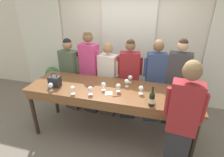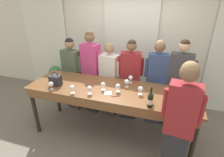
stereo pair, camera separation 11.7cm
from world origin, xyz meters
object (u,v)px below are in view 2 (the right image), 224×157
object	(u,v)px
guest_pink_top	(91,72)
guest_beige_cap	(178,85)
guest_navy_coat	(156,82)
potted_plant	(56,78)
wine_glass_center_mid	(151,97)
wine_glass_back_mid	(51,84)
wine_glass_front_mid	(118,86)
wine_glass_front_right	(131,78)
tasting_bar	(110,94)
guest_striped_shirt	(130,80)
handbag	(56,80)
wine_bottle	(150,100)
guest_cream_sweater	(109,80)
wine_glass_center_left	(140,89)
wine_glass_back_right	(72,88)
wine_glass_front_left	(127,82)
host_pouring	(179,125)
wine_glass_center_right	(179,84)
guest_olive_jacket	(73,74)
wine_glass_near_host	(90,89)
wine_glass_back_left	(103,85)

from	to	relation	value
guest_pink_top	guest_beige_cap	world-z (taller)	guest_pink_top
guest_navy_coat	potted_plant	xyz separation A→B (m)	(-2.65, 0.50, -0.50)
wine_glass_center_mid	wine_glass_back_mid	world-z (taller)	same
wine_glass_front_mid	wine_glass_front_right	size ratio (longest dim) A/B	1.00
tasting_bar	guest_striped_shirt	size ratio (longest dim) A/B	1.69
handbag	wine_bottle	bearing A→B (deg)	-6.46
guest_pink_top	guest_cream_sweater	xyz separation A→B (m)	(0.41, 0.00, -0.13)
wine_glass_center_left	wine_glass_back_right	bearing A→B (deg)	-164.79
wine_glass_back_right	wine_glass_front_left	bearing A→B (deg)	31.14
wine_glass_back_mid	host_pouring	world-z (taller)	host_pouring
guest_pink_top	wine_glass_center_right	bearing A→B (deg)	-10.30
tasting_bar	guest_olive_jacket	distance (m)	1.30
wine_glass_center_mid	guest_pink_top	distance (m)	1.62
handbag	wine_glass_near_host	world-z (taller)	handbag
tasting_bar	handbag	distance (m)	1.00
guest_beige_cap	wine_glass_back_mid	bearing A→B (deg)	-154.81
wine_glass_front_right	wine_glass_back_mid	size ratio (longest dim) A/B	1.00
wine_glass_back_right	potted_plant	xyz separation A→B (m)	(-1.39, 1.48, -0.68)
wine_glass_back_left	wine_glass_near_host	distance (m)	0.25
wine_glass_back_mid	wine_glass_front_left	bearing A→B (deg)	21.54
wine_glass_center_right	wine_glass_back_left	xyz separation A→B (m)	(-1.22, -0.41, 0.00)
wine_glass_center_right	wine_glass_back_right	xyz separation A→B (m)	(-1.66, -0.66, 0.00)
wine_glass_center_left	guest_beige_cap	bearing A→B (deg)	48.78
potted_plant	wine_glass_center_mid	bearing A→B (deg)	-27.77
wine_glass_back_mid	wine_glass_center_mid	bearing A→B (deg)	3.10
wine_glass_center_right	guest_navy_coat	world-z (taller)	guest_navy_coat
tasting_bar	guest_striped_shirt	xyz separation A→B (m)	(0.21, 0.68, -0.01)
wine_glass_center_left	wine_glass_near_host	bearing A→B (deg)	-163.77
wine_glass_front_right	guest_striped_shirt	size ratio (longest dim) A/B	0.08
host_pouring	potted_plant	world-z (taller)	host_pouring
wine_glass_center_right	wine_glass_back_left	size ratio (longest dim) A/B	1.00
wine_glass_front_left	wine_glass_front_mid	xyz separation A→B (m)	(-0.10, -0.21, 0.00)
wine_bottle	handbag	bearing A→B (deg)	173.54
guest_beige_cap	wine_glass_center_right	bearing A→B (deg)	-92.20
wine_glass_center_left	potted_plant	world-z (taller)	wine_glass_center_left
wine_glass_near_host	guest_navy_coat	size ratio (longest dim) A/B	0.08
wine_bottle	potted_plant	world-z (taller)	wine_bottle
tasting_bar	wine_glass_center_left	bearing A→B (deg)	-1.87
wine_glass_front_mid	guest_pink_top	xyz separation A→B (m)	(-0.79, 0.71, -0.13)
tasting_bar	handbag	bearing A→B (deg)	-172.32
guest_olive_jacket	guest_cream_sweater	world-z (taller)	guest_olive_jacket
wine_glass_back_mid	guest_cream_sweater	xyz separation A→B (m)	(0.72, 0.98, -0.26)
wine_glass_front_mid	wine_glass_near_host	size ratio (longest dim) A/B	1.00
tasting_bar	wine_glass_front_right	bearing A→B (deg)	51.63
wine_glass_center_left	potted_plant	xyz separation A→B (m)	(-2.45, 1.19, -0.68)
wine_glass_back_mid	guest_striped_shirt	world-z (taller)	guest_striped_shirt
wine_glass_center_mid	guest_striped_shirt	size ratio (longest dim) A/B	0.08
guest_olive_jacket	guest_striped_shirt	world-z (taller)	guest_striped_shirt
guest_olive_jacket	host_pouring	world-z (taller)	host_pouring
host_pouring	wine_glass_back_mid	bearing A→B (deg)	171.78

